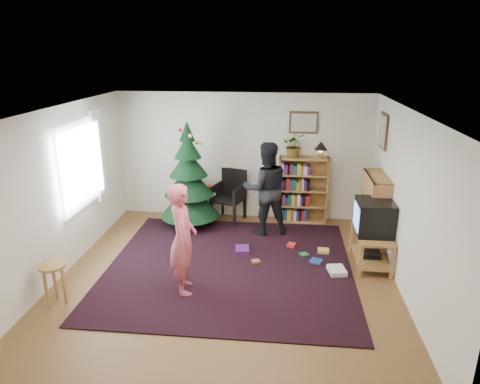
# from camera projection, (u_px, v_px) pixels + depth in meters

# --- Properties ---
(floor) EXTENTS (5.00, 5.00, 0.00)m
(floor) POSITION_uv_depth(u_px,v_px,m) (227.00, 276.00, 6.50)
(floor) COLOR brown
(floor) RESTS_ON ground
(ceiling) EXTENTS (5.00, 5.00, 0.00)m
(ceiling) POSITION_uv_depth(u_px,v_px,m) (226.00, 110.00, 5.71)
(ceiling) COLOR white
(ceiling) RESTS_ON wall_back
(wall_back) EXTENTS (5.00, 0.02, 2.50)m
(wall_back) POSITION_uv_depth(u_px,v_px,m) (243.00, 157.00, 8.46)
(wall_back) COLOR silver
(wall_back) RESTS_ON floor
(wall_front) EXTENTS (5.00, 0.02, 2.50)m
(wall_front) POSITION_uv_depth(u_px,v_px,m) (189.00, 293.00, 3.75)
(wall_front) COLOR silver
(wall_front) RESTS_ON floor
(wall_left) EXTENTS (0.02, 5.00, 2.50)m
(wall_left) POSITION_uv_depth(u_px,v_px,m) (60.00, 193.00, 6.35)
(wall_left) COLOR silver
(wall_left) RESTS_ON floor
(wall_right) EXTENTS (0.02, 5.00, 2.50)m
(wall_right) POSITION_uv_depth(u_px,v_px,m) (407.00, 205.00, 5.86)
(wall_right) COLOR silver
(wall_right) RESTS_ON floor
(rug) EXTENTS (3.80, 3.60, 0.02)m
(rug) POSITION_uv_depth(u_px,v_px,m) (230.00, 266.00, 6.78)
(rug) COLOR black
(rug) RESTS_ON floor
(window_pane) EXTENTS (0.04, 1.20, 1.40)m
(window_pane) POSITION_uv_depth(u_px,v_px,m) (79.00, 166.00, 6.83)
(window_pane) COLOR silver
(window_pane) RESTS_ON wall_left
(curtain) EXTENTS (0.06, 0.35, 1.60)m
(curtain) POSITION_uv_depth(u_px,v_px,m) (99.00, 156.00, 7.49)
(curtain) COLOR silver
(curtain) RESTS_ON wall_left
(picture_back) EXTENTS (0.55, 0.03, 0.42)m
(picture_back) POSITION_uv_depth(u_px,v_px,m) (304.00, 123.00, 8.10)
(picture_back) COLOR #4C3319
(picture_back) RESTS_ON wall_back
(picture_right) EXTENTS (0.03, 0.50, 0.60)m
(picture_right) POSITION_uv_depth(u_px,v_px,m) (384.00, 131.00, 7.29)
(picture_right) COLOR #4C3319
(picture_right) RESTS_ON wall_right
(christmas_tree) EXTENTS (1.12, 1.12, 2.04)m
(christmas_tree) POSITION_uv_depth(u_px,v_px,m) (189.00, 184.00, 8.09)
(christmas_tree) COLOR #3F2816
(christmas_tree) RESTS_ON rug
(bookshelf_back) EXTENTS (0.95, 0.30, 1.30)m
(bookshelf_back) POSITION_uv_depth(u_px,v_px,m) (303.00, 189.00, 8.38)
(bookshelf_back) COLOR #A86D3C
(bookshelf_back) RESTS_ON floor
(bookshelf_right) EXTENTS (0.30, 0.95, 1.30)m
(bookshelf_right) POSITION_uv_depth(u_px,v_px,m) (374.00, 212.00, 7.22)
(bookshelf_right) COLOR #A86D3C
(bookshelf_right) RESTS_ON floor
(tv_stand) EXTENTS (0.52, 0.94, 0.55)m
(tv_stand) POSITION_uv_depth(u_px,v_px,m) (371.00, 245.00, 6.75)
(tv_stand) COLOR #A86D3C
(tv_stand) RESTS_ON floor
(crt_tv) EXTENTS (0.56, 0.60, 0.52)m
(crt_tv) POSITION_uv_depth(u_px,v_px,m) (374.00, 217.00, 6.60)
(crt_tv) COLOR black
(crt_tv) RESTS_ON tv_stand
(armchair) EXTENTS (0.71, 0.72, 1.02)m
(armchair) POSITION_uv_depth(u_px,v_px,m) (229.00, 193.00, 8.53)
(armchair) COLOR black
(armchair) RESTS_ON rug
(stool) EXTENTS (0.35, 0.35, 0.59)m
(stool) POSITION_uv_depth(u_px,v_px,m) (53.00, 273.00, 5.66)
(stool) COLOR #A86D3C
(stool) RESTS_ON floor
(person_standing) EXTENTS (0.53, 0.66, 1.60)m
(person_standing) POSITION_uv_depth(u_px,v_px,m) (183.00, 239.00, 5.86)
(person_standing) COLOR #CD5260
(person_standing) RESTS_ON rug
(person_by_chair) EXTENTS (0.98, 0.84, 1.73)m
(person_by_chair) POSITION_uv_depth(u_px,v_px,m) (266.00, 189.00, 7.76)
(person_by_chair) COLOR black
(person_by_chair) RESTS_ON rug
(potted_plant) EXTENTS (0.43, 0.38, 0.48)m
(potted_plant) POSITION_uv_depth(u_px,v_px,m) (294.00, 145.00, 8.12)
(potted_plant) COLOR gray
(potted_plant) RESTS_ON bookshelf_back
(table_lamp) EXTENTS (0.24, 0.24, 0.33)m
(table_lamp) POSITION_uv_depth(u_px,v_px,m) (321.00, 147.00, 8.08)
(table_lamp) COLOR #A57F33
(table_lamp) RESTS_ON bookshelf_back
(floor_clutter) EXTENTS (1.71, 1.05, 0.08)m
(floor_clutter) POSITION_uv_depth(u_px,v_px,m) (295.00, 256.00, 7.04)
(floor_clutter) COLOR #A51E19
(floor_clutter) RESTS_ON rug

